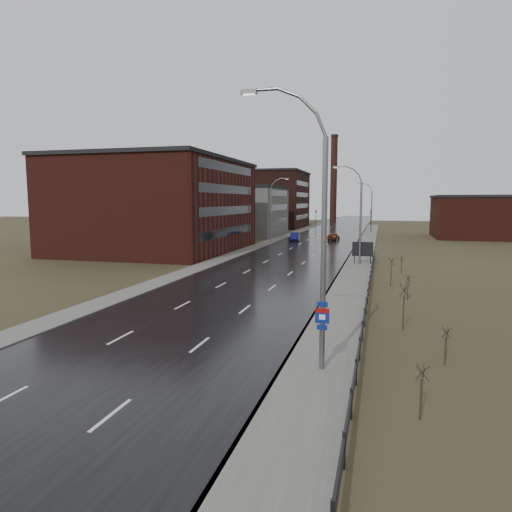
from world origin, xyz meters
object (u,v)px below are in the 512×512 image
Objects in this scene: streetlight_main at (316,233)px; car_far at (334,237)px; billboard at (363,250)px; car_near at (295,237)px.

streetlight_main is 2.90× the size of car_far.
streetlight_main is 4.47× the size of billboard.
car_far is (-5.94, 66.55, -5.35)m from streetlight_main.
car_near is (-13.29, 28.95, -1.05)m from billboard.
streetlight_main is 64.79m from car_near.
car_near is 1.10× the size of car_far.
streetlight_main is 34.64m from billboard.
billboard is (0.63, 34.37, -4.25)m from streetlight_main.
car_far is at bearing 95.11° from streetlight_main.
billboard is at bearing 109.24° from car_far.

